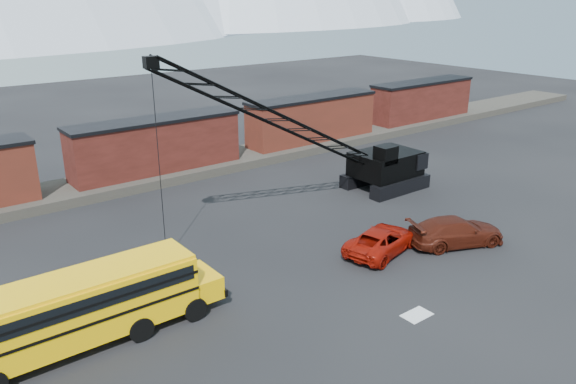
{
  "coord_description": "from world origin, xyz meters",
  "views": [
    {
      "loc": [
        -17.97,
        -18.12,
        14.03
      ],
      "look_at": [
        1.02,
        6.39,
        3.0
      ],
      "focal_mm": 35.0,
      "sensor_mm": 36.0,
      "label": 1
    }
  ],
  "objects_px": {
    "red_pickup": "(382,240)",
    "maroon_suv": "(456,231)",
    "school_bus": "(84,306)",
    "crawler_crane": "(293,126)"
  },
  "relations": [
    {
      "from": "red_pickup",
      "to": "crawler_crane",
      "type": "height_order",
      "value": "crawler_crane"
    },
    {
      "from": "maroon_suv",
      "to": "red_pickup",
      "type": "bearing_deg",
      "value": 87.33
    },
    {
      "from": "red_pickup",
      "to": "maroon_suv",
      "type": "bearing_deg",
      "value": -128.25
    },
    {
      "from": "red_pickup",
      "to": "crawler_crane",
      "type": "relative_size",
      "value": 0.24
    },
    {
      "from": "maroon_suv",
      "to": "crawler_crane",
      "type": "distance_m",
      "value": 11.78
    },
    {
      "from": "red_pickup",
      "to": "maroon_suv",
      "type": "height_order",
      "value": "maroon_suv"
    },
    {
      "from": "school_bus",
      "to": "red_pickup",
      "type": "bearing_deg",
      "value": -4.97
    },
    {
      "from": "school_bus",
      "to": "maroon_suv",
      "type": "height_order",
      "value": "school_bus"
    },
    {
      "from": "school_bus",
      "to": "red_pickup",
      "type": "height_order",
      "value": "school_bus"
    },
    {
      "from": "school_bus",
      "to": "maroon_suv",
      "type": "relative_size",
      "value": 2.02
    }
  ]
}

